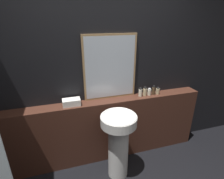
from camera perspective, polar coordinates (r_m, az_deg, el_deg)
wall_back at (r=2.44m, az=-2.32°, el=3.96°), size 8.00×0.06×2.50m
vanity_counter at (r=2.68m, az=-1.30°, el=-12.83°), size 2.86×0.21×0.96m
pedestal_sink at (r=2.34m, az=2.08°, el=-16.34°), size 0.45×0.45×0.93m
mirror at (r=2.37m, az=-0.61°, el=7.14°), size 0.73×0.03×0.88m
towel_stack at (r=2.34m, az=-13.09°, el=-4.06°), size 0.23×0.13×0.09m
shampoo_bottle at (r=2.57m, az=9.25°, el=-0.92°), size 0.05×0.05×0.13m
conditioner_bottle at (r=2.60m, az=10.68°, el=-0.69°), size 0.05×0.05×0.14m
lotion_bottle at (r=2.64m, az=12.06°, el=-0.78°), size 0.05×0.05×0.11m
body_wash_bottle at (r=2.66m, az=13.41°, el=-0.31°), size 0.05×0.05×0.14m
hand_soap_bottle at (r=2.70m, az=14.67°, el=-0.43°), size 0.05×0.05×0.11m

